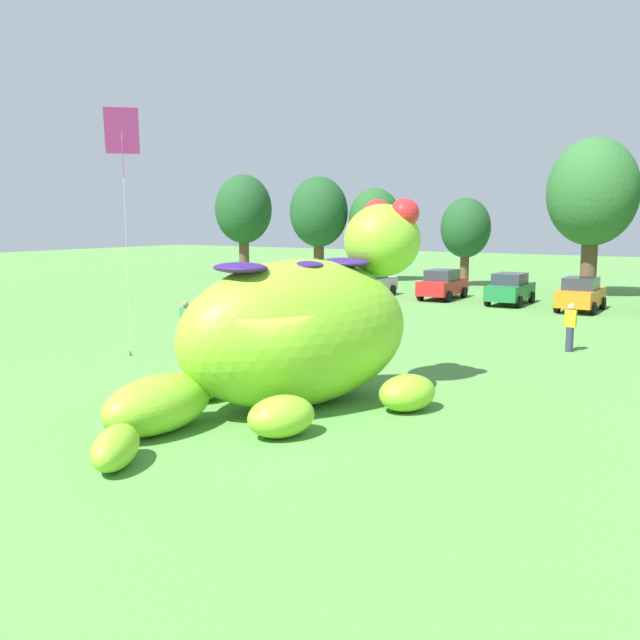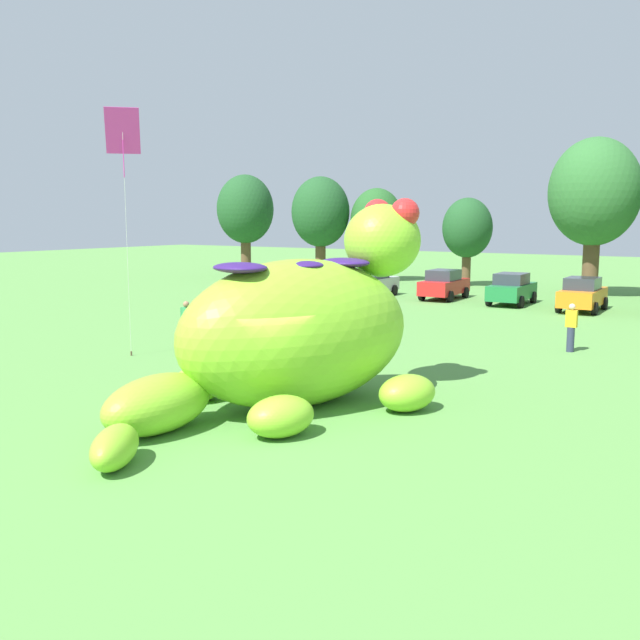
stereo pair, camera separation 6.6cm
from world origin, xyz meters
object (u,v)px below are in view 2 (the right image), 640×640
(car_silver, at_px, (372,282))
(tethered_flying_kite, at_px, (123,135))
(spectator_mid_field, at_px, (291,341))
(spectator_wandering, at_px, (571,328))
(car_green, at_px, (512,289))
(spectator_far_side, at_px, (352,296))
(giant_inflatable_creature, at_px, (298,331))
(spectator_near_inflatable, at_px, (316,310))
(spectator_by_cars, at_px, (187,325))
(car_orange, at_px, (582,294))
(car_red, at_px, (444,284))

(car_silver, distance_m, tethered_flying_kite, 21.66)
(spectator_mid_field, relative_size, spectator_wandering, 1.00)
(car_green, bearing_deg, spectator_far_side, -125.34)
(car_silver, height_order, spectator_wandering, car_silver)
(giant_inflatable_creature, bearing_deg, spectator_near_inflatable, 121.16)
(giant_inflatable_creature, xyz_separation_m, spectator_by_cars, (-7.89, 4.30, -1.05))
(giant_inflatable_creature, relative_size, tethered_flying_kite, 1.27)
(car_orange, relative_size, spectator_mid_field, 2.42)
(spectator_by_cars, height_order, spectator_wandering, same)
(car_red, xyz_separation_m, spectator_far_side, (-1.40, -8.17, -0.01))
(spectator_by_cars, bearing_deg, spectator_wandering, 29.85)
(spectator_near_inflatable, height_order, spectator_by_cars, same)
(car_silver, distance_m, spectator_by_cars, 18.61)
(car_silver, height_order, spectator_by_cars, car_silver)
(spectator_near_inflatable, xyz_separation_m, spectator_far_side, (-1.41, 5.39, 0.00))
(car_silver, xyz_separation_m, spectator_mid_field, (7.64, -19.16, -0.01))
(car_red, height_order, spectator_wandering, car_red)
(spectator_mid_field, distance_m, spectator_by_cars, 5.18)
(car_orange, relative_size, spectator_by_cars, 2.42)
(spectator_wandering, distance_m, spectator_far_side, 12.48)
(tethered_flying_kite, bearing_deg, car_green, 73.37)
(car_green, bearing_deg, giant_inflatable_creature, -84.83)
(spectator_by_cars, relative_size, spectator_wandering, 1.00)
(spectator_wandering, bearing_deg, giant_inflatable_creature, -109.66)
(spectator_by_cars, xyz_separation_m, tethered_flying_kite, (-0.59, -2.12, 6.53))
(giant_inflatable_creature, distance_m, spectator_wandering, 11.84)
(car_orange, distance_m, spectator_by_cars, 20.77)
(spectator_near_inflatable, xyz_separation_m, tethered_flying_kite, (-2.25, -8.12, 6.53))
(spectator_far_side, bearing_deg, car_orange, 36.73)
(car_red, relative_size, spectator_mid_field, 2.43)
(car_red, height_order, tethered_flying_kite, tethered_flying_kite)
(giant_inflatable_creature, height_order, tethered_flying_kite, tethered_flying_kite)
(giant_inflatable_creature, relative_size, car_green, 2.51)
(spectator_wandering, xyz_separation_m, tethered_flying_kite, (-12.45, -8.93, 6.53))
(car_red, bearing_deg, spectator_by_cars, -94.83)
(spectator_by_cars, bearing_deg, spectator_near_inflatable, 74.51)
(car_silver, distance_m, car_green, 8.31)
(car_orange, distance_m, tethered_flying_kite, 23.84)
(car_orange, height_order, spectator_far_side, car_orange)
(car_silver, distance_m, spectator_wandering, 18.49)
(car_green, distance_m, spectator_far_side, 9.54)
(car_green, distance_m, spectator_near_inflatable, 13.79)
(car_red, relative_size, car_green, 1.00)
(spectator_mid_field, relative_size, spectator_by_cars, 1.00)
(spectator_wandering, bearing_deg, car_orange, 100.81)
(car_orange, bearing_deg, car_red, 171.70)
(spectator_near_inflatable, height_order, spectator_mid_field, same)
(spectator_mid_field, bearing_deg, car_orange, 76.70)
(car_silver, xyz_separation_m, spectator_wandering, (14.37, -11.64, -0.01))
(car_red, distance_m, spectator_mid_field, 20.57)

